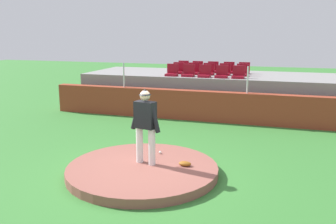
{
  "coord_description": "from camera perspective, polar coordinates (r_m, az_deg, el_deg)",
  "views": [
    {
      "loc": [
        3.09,
        -7.73,
        3.35
      ],
      "look_at": [
        0.0,
        2.04,
        1.11
      ],
      "focal_mm": 39.07,
      "sensor_mm": 36.0,
      "label": 1
    }
  ],
  "objects": [
    {
      "name": "fielding_glove",
      "position": [
        8.87,
        2.66,
        -8.06
      ],
      "size": [
        0.3,
        0.2,
        0.11
      ],
      "primitive_type": "ellipsoid",
      "rotation": [
        0.0,
        0.0,
        3.16
      ],
      "color": "#915316",
      "rests_on": "pitchers_mound"
    },
    {
      "name": "stadium_chair_11",
      "position": [
        17.07,
        4.58,
        6.75
      ],
      "size": [
        0.48,
        0.44,
        0.5
      ],
      "rotation": [
        0.0,
        0.0,
        3.14
      ],
      "color": "maroon",
      "rests_on": "bleacher_platform"
    },
    {
      "name": "stadium_chair_12",
      "position": [
        16.93,
        6.98,
        6.65
      ],
      "size": [
        0.48,
        0.44,
        0.5
      ],
      "rotation": [
        0.0,
        0.0,
        3.14
      ],
      "color": "maroon",
      "rests_on": "bleacher_platform"
    },
    {
      "name": "stadium_chair_5",
      "position": [
        16.4,
        1.6,
        6.55
      ],
      "size": [
        0.48,
        0.44,
        0.5
      ],
      "rotation": [
        0.0,
        0.0,
        3.14
      ],
      "color": "maroon",
      "rests_on": "bleacher_platform"
    },
    {
      "name": "ground_plane",
      "position": [
        8.98,
        -3.99,
        -9.63
      ],
      "size": [
        60.0,
        60.0,
        0.0
      ],
      "primitive_type": "plane",
      "color": "#357730"
    },
    {
      "name": "baseball",
      "position": [
        9.71,
        -1.22,
        -6.32
      ],
      "size": [
        0.07,
        0.07,
        0.07
      ],
      "primitive_type": "sphere",
      "color": "white",
      "rests_on": "pitchers_mound"
    },
    {
      "name": "bleacher_platform",
      "position": [
        16.6,
        6.61,
        3.31
      ],
      "size": [
        10.99,
        3.69,
        1.55
      ],
      "primitive_type": "cube",
      "color": "gray",
      "rests_on": "ground_plane"
    },
    {
      "name": "stadium_chair_4",
      "position": [
        14.99,
        10.93,
        5.79
      ],
      "size": [
        0.48,
        0.44,
        0.5
      ],
      "rotation": [
        0.0,
        0.0,
        3.14
      ],
      "color": "maroon",
      "rests_on": "bleacher_platform"
    },
    {
      "name": "fence_post_right",
      "position": [
        13.74,
        12.31,
        4.93
      ],
      "size": [
        0.06,
        0.06,
        0.99
      ],
      "primitive_type": "cylinder",
      "color": "silver",
      "rests_on": "brick_barrier"
    },
    {
      "name": "stadium_chair_13",
      "position": [
        16.82,
        9.44,
        6.54
      ],
      "size": [
        0.48,
        0.44,
        0.5
      ],
      "rotation": [
        0.0,
        0.0,
        3.14
      ],
      "color": "maroon",
      "rests_on": "bleacher_platform"
    },
    {
      "name": "stadium_chair_10",
      "position": [
        17.29,
        2.36,
        6.85
      ],
      "size": [
        0.48,
        0.44,
        0.5
      ],
      "rotation": [
        0.0,
        0.0,
        3.14
      ],
      "color": "maroon",
      "rests_on": "bleacher_platform"
    },
    {
      "name": "stadium_chair_6",
      "position": [
        16.2,
        4.0,
        6.46
      ],
      "size": [
        0.48,
        0.44,
        0.5
      ],
      "rotation": [
        0.0,
        0.0,
        3.14
      ],
      "color": "maroon",
      "rests_on": "bleacher_platform"
    },
    {
      "name": "brick_barrier",
      "position": [
        14.19,
        4.63,
        1.02
      ],
      "size": [
        12.12,
        0.4,
        1.16
      ],
      "primitive_type": "cube",
      "color": "maroon",
      "rests_on": "ground_plane"
    },
    {
      "name": "stadium_chair_14",
      "position": [
        16.73,
        11.77,
        6.42
      ],
      "size": [
        0.48,
        0.44,
        0.5
      ],
      "rotation": [
        0.0,
        0.0,
        3.14
      ],
      "color": "maroon",
      "rests_on": "bleacher_platform"
    },
    {
      "name": "stadium_chair_3",
      "position": [
        15.06,
        8.36,
        5.91
      ],
      "size": [
        0.48,
        0.44,
        0.5
      ],
      "rotation": [
        0.0,
        0.0,
        3.14
      ],
      "color": "maroon",
      "rests_on": "bleacher_platform"
    },
    {
      "name": "fence_post_left",
      "position": [
        15.01,
        -6.9,
        5.73
      ],
      "size": [
        0.06,
        0.06,
        0.99
      ],
      "primitive_type": "cylinder",
      "color": "silver",
      "rests_on": "brick_barrier"
    },
    {
      "name": "pitchers_mound",
      "position": [
        8.94,
        -4.0,
        -9.0
      ],
      "size": [
        3.64,
        3.64,
        0.21
      ],
      "primitive_type": "cylinder",
      "color": "#8C5045",
      "rests_on": "ground_plane"
    },
    {
      "name": "pitcher",
      "position": [
        8.75,
        -3.56,
        -1.42
      ],
      "size": [
        0.85,
        0.38,
        1.84
      ],
      "rotation": [
        0.0,
        0.0,
        -0.25
      ],
      "color": "silver",
      "rests_on": "pitchers_mound"
    },
    {
      "name": "stadium_chair_1",
      "position": [
        15.38,
        3.21,
        6.15
      ],
      "size": [
        0.48,
        0.44,
        0.5
      ],
      "rotation": [
        0.0,
        0.0,
        3.14
      ],
      "color": "maroon",
      "rests_on": "bleacher_platform"
    },
    {
      "name": "stadium_chair_9",
      "position": [
        15.88,
        11.49,
        6.12
      ],
      "size": [
        0.48,
        0.44,
        0.5
      ],
      "rotation": [
        0.0,
        0.0,
        3.14
      ],
      "color": "maroon",
      "rests_on": "bleacher_platform"
    },
    {
      "name": "stadium_chair_2",
      "position": [
        15.16,
        5.75,
        6.02
      ],
      "size": [
        0.48,
        0.44,
        0.5
      ],
      "rotation": [
        0.0,
        0.0,
        3.14
      ],
      "color": "maroon",
      "rests_on": "bleacher_platform"
    },
    {
      "name": "stadium_chair_0",
      "position": [
        15.56,
        0.63,
        6.24
      ],
      "size": [
        0.48,
        0.44,
        0.5
      ],
      "rotation": [
        0.0,
        0.0,
        3.14
      ],
      "color": "maroon",
      "rests_on": "bleacher_platform"
    },
    {
      "name": "stadium_chair_8",
      "position": [
        15.98,
        8.85,
        6.26
      ],
      "size": [
        0.48,
        0.44,
        0.5
      ],
      "rotation": [
        0.0,
        0.0,
        3.14
      ],
      "color": "maroon",
      "rests_on": "bleacher_platform"
    },
    {
      "name": "stadium_chair_7",
      "position": [
        16.05,
        6.34,
        6.36
      ],
      "size": [
        0.48,
        0.44,
        0.5
      ],
      "rotation": [
        0.0,
        0.0,
        3.14
      ],
      "color": "maroon",
      "rests_on": "bleacher_platform"
    }
  ]
}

